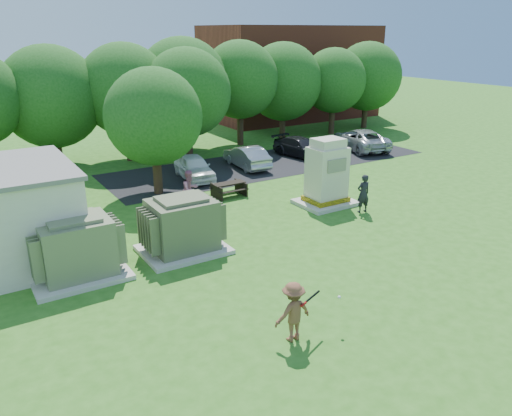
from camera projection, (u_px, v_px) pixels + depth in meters
ground at (322, 282)px, 15.99m from camera, size 120.00×120.00×0.00m
brick_building at (290, 72)px, 45.19m from camera, size 15.00×8.00×8.00m
parking_strip at (271, 163)px, 30.26m from camera, size 20.00×6.00×0.01m
transformer_left at (76, 249)px, 16.02m from camera, size 3.00×2.40×2.07m
transformer_right at (182, 227)px, 17.86m from camera, size 3.00×2.40×2.07m
generator_cabinet at (327, 176)px, 22.66m from camera, size 2.53×2.07×3.08m
picnic_table at (229, 188)px, 24.11m from camera, size 1.57×1.18×0.67m
batter at (293, 312)px, 12.74m from camera, size 1.06×0.62×1.64m
person_by_generator at (363, 194)px, 21.82m from camera, size 0.67×0.48×1.73m
person_at_picnic at (190, 190)px, 22.31m from camera, size 1.02×0.90×1.76m
car_white at (194, 167)px, 26.89m from camera, size 2.03×3.93×1.28m
car_silver_a at (247, 157)px, 29.12m from camera, size 1.65×3.98×1.28m
car_dark at (302, 147)px, 31.57m from camera, size 2.39×4.38×1.20m
car_silver_b at (360, 139)px, 33.53m from camera, size 3.46×5.37×1.38m
batting_equipment at (314, 299)px, 12.90m from camera, size 1.34×0.42×0.23m
tree_row at (154, 91)px, 30.25m from camera, size 41.30×13.30×7.30m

